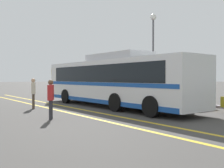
# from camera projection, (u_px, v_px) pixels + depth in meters

# --- Properties ---
(ground_plane) EXTENTS (220.00, 220.00, 0.00)m
(ground_plane) POSITION_uv_depth(u_px,v_px,m) (111.00, 107.00, 16.62)
(ground_plane) COLOR #423F3D
(lane_strip_0) EXTENTS (32.65, 0.20, 0.01)m
(lane_strip_0) POSITION_uv_depth(u_px,v_px,m) (81.00, 109.00, 15.07)
(lane_strip_0) COLOR gold
(lane_strip_0) RESTS_ON ground_plane
(lane_strip_1) EXTENTS (32.65, 0.20, 0.01)m
(lane_strip_1) POSITION_uv_depth(u_px,v_px,m) (61.00, 111.00, 14.32)
(lane_strip_1) COLOR gold
(lane_strip_1) RESTS_ON ground_plane
(curb_strip) EXTENTS (40.65, 0.36, 0.15)m
(curb_strip) POSITION_uv_depth(u_px,v_px,m) (165.00, 102.00, 19.33)
(curb_strip) COLOR #99999E
(curb_strip) RESTS_ON ground_plane
(transit_bus) EXTENTS (12.98, 2.69, 3.29)m
(transit_bus) POSITION_uv_depth(u_px,v_px,m) (112.00, 81.00, 16.33)
(transit_bus) COLOR silver
(transit_bus) RESTS_ON ground_plane
(parked_car_0) EXTENTS (4.76, 2.26, 1.34)m
(parked_car_0) POSITION_uv_depth(u_px,v_px,m) (74.00, 89.00, 27.90)
(parked_car_0) COLOR #9E9EA3
(parked_car_0) RESTS_ON ground_plane
(parked_car_1) EXTENTS (3.92, 1.84, 1.40)m
(parked_car_1) POSITION_uv_depth(u_px,v_px,m) (108.00, 91.00, 22.33)
(parked_car_1) COLOR maroon
(parked_car_1) RESTS_ON ground_plane
(parked_car_2) EXTENTS (4.81, 1.99, 1.57)m
(parked_car_2) POSITION_uv_depth(u_px,v_px,m) (169.00, 94.00, 17.14)
(parked_car_2) COLOR maroon
(parked_car_2) RESTS_ON ground_plane
(pedestrian_0) EXTENTS (0.46, 0.32, 1.80)m
(pedestrian_0) POSITION_uv_depth(u_px,v_px,m) (33.00, 91.00, 15.41)
(pedestrian_0) COLOR brown
(pedestrian_0) RESTS_ON ground_plane
(pedestrian_1) EXTENTS (0.47, 0.41, 1.74)m
(pedestrian_1) POSITION_uv_depth(u_px,v_px,m) (51.00, 97.00, 11.43)
(pedestrian_1) COLOR #2D2D33
(pedestrian_1) RESTS_ON ground_plane
(bus_stop_sign) EXTENTS (0.07, 0.40, 2.65)m
(bus_stop_sign) POSITION_uv_depth(u_px,v_px,m) (53.00, 80.00, 21.80)
(bus_stop_sign) COLOR #59595E
(bus_stop_sign) RESTS_ON ground_plane
(street_lamp) EXTENTS (0.50, 0.50, 6.96)m
(street_lamp) POSITION_uv_depth(u_px,v_px,m) (153.00, 39.00, 20.99)
(street_lamp) COLOR #59595E
(street_lamp) RESTS_ON ground_plane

